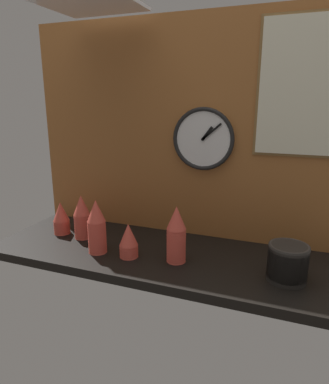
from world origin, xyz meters
TOP-DOWN VIEW (x-y plane):
  - ground_plane at (0.00, 0.00)m, footprint 1.60×0.56m
  - wall_tiled_back at (0.00, 0.27)m, footprint 1.60×0.03m
  - cup_stack_center_right at (0.08, -0.07)m, footprint 0.08×0.08m
  - cup_stack_left at (-0.44, 0.01)m, footprint 0.08×0.08m
  - cup_stack_center at (-0.13, -0.10)m, footprint 0.08×0.08m
  - cup_stack_center_left at (-0.28, -0.11)m, footprint 0.08×0.08m
  - cup_stack_far_left at (-0.57, 0.02)m, footprint 0.08×0.08m
  - bowl_stack_far_right at (0.53, -0.07)m, footprint 0.15×0.15m
  - wall_clock at (0.11, 0.23)m, footprint 0.30×0.03m
  - menu_board at (0.53, 0.24)m, footprint 0.38×0.01m
  - ceiling_light_panel at (-0.34, 0.00)m, footprint 0.40×0.40m

SIDE VIEW (x-z plane):
  - ground_plane at x=0.00m, z-range -0.04..0.00m
  - bowl_stack_far_right at x=0.53m, z-range 0.00..0.15m
  - cup_stack_center at x=-0.13m, z-range 0.00..0.15m
  - cup_stack_far_left at x=-0.57m, z-range 0.00..0.17m
  - cup_stack_left at x=-0.44m, z-range 0.00..0.22m
  - cup_stack_center_right at x=0.08m, z-range 0.00..0.25m
  - cup_stack_center_left at x=-0.28m, z-range 0.00..0.25m
  - wall_clock at x=0.11m, z-range 0.34..0.64m
  - wall_tiled_back at x=0.00m, z-range 0.00..1.05m
  - menu_board at x=0.53m, z-range 0.43..1.01m
  - ceiling_light_panel at x=-0.34m, z-range 1.05..1.06m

